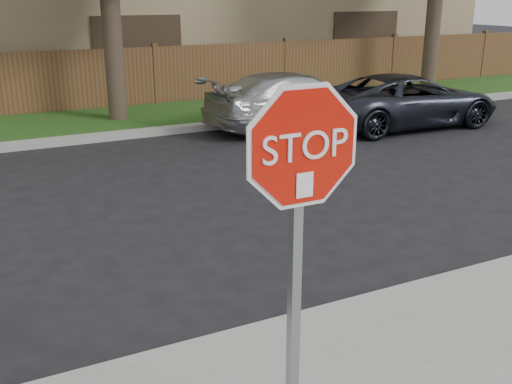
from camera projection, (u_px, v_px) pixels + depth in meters
ground at (116, 369)px, 4.97m from camera, size 90.00×90.00×0.00m
far_curb at (14, 146)px, 11.86m from camera, size 70.00×0.30×0.15m
grass_strip at (6, 130)px, 13.26m from camera, size 70.00×3.00×0.12m
stop_sign at (300, 199)px, 3.50m from camera, size 1.01×0.13×2.55m
sedan_right at (294, 100)px, 13.68m from camera, size 4.50×2.24×1.26m
sedan_far_right at (408, 100)px, 13.80m from camera, size 4.41×2.16×1.21m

